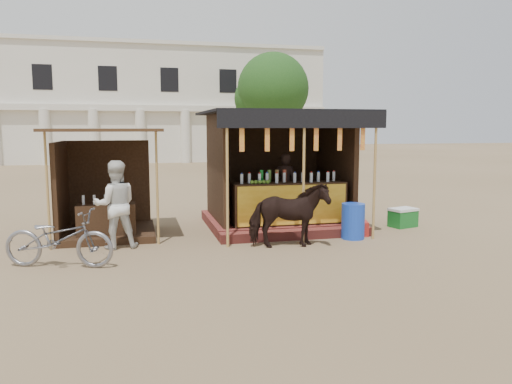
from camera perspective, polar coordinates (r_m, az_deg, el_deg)
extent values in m
plane|color=#846B4C|center=(8.83, 2.46, -8.40)|extent=(120.00, 120.00, 0.00)
cube|color=maroon|center=(12.35, 2.45, -3.32)|extent=(3.40, 2.80, 0.22)
cube|color=maroon|center=(10.90, 4.70, -4.83)|extent=(3.40, 0.35, 0.20)
cube|color=#392315|center=(11.36, 3.79, -1.28)|extent=(2.60, 0.55, 0.95)
cube|color=#C79017|center=(11.09, 4.22, -1.49)|extent=(2.50, 0.02, 0.88)
cube|color=#392315|center=(13.38, 1.00, 3.38)|extent=(3.00, 0.12, 2.50)
cube|color=#392315|center=(11.85, -4.51, 2.85)|extent=(0.12, 2.50, 2.50)
cube|color=#392315|center=(12.67, 9.03, 3.07)|extent=(0.12, 2.50, 2.50)
cube|color=black|center=(11.95, 2.79, 9.04)|extent=(3.60, 3.60, 0.06)
cube|color=black|center=(10.25, 5.61, 8.29)|extent=(3.60, 0.06, 0.36)
cylinder|color=tan|center=(9.93, -3.30, 1.43)|extent=(0.06, 0.06, 2.75)
cylinder|color=tan|center=(10.33, 5.47, 1.64)|extent=(0.06, 0.06, 2.75)
cylinder|color=tan|center=(10.95, 13.41, 1.80)|extent=(0.06, 0.06, 2.75)
cube|color=red|center=(9.93, -1.62, 6.22)|extent=(0.10, 0.02, 0.55)
cube|color=red|center=(10.05, 1.29, 6.23)|extent=(0.10, 0.02, 0.55)
cube|color=red|center=(10.20, 4.14, 6.23)|extent=(0.10, 0.02, 0.55)
cube|color=red|center=(10.37, 6.89, 6.22)|extent=(0.10, 0.02, 0.55)
cube|color=red|center=(10.56, 9.55, 6.19)|extent=(0.10, 0.02, 0.55)
cube|color=red|center=(10.78, 12.11, 6.15)|extent=(0.10, 0.02, 0.55)
imported|color=black|center=(12.38, 3.32, 0.85)|extent=(0.66, 0.55, 1.56)
cube|color=#392315|center=(11.62, -16.51, -4.48)|extent=(2.00, 2.00, 0.15)
cube|color=#392315|center=(12.41, -16.45, 0.82)|extent=(1.90, 0.10, 2.10)
cube|color=#392315|center=(11.56, -21.39, 0.15)|extent=(0.10, 1.90, 2.10)
cube|color=#472D19|center=(11.29, -16.96, 6.80)|extent=(2.40, 2.40, 0.06)
cylinder|color=tan|center=(10.53, -22.72, 0.12)|extent=(0.05, 0.05, 2.35)
cylinder|color=tan|center=(10.40, -11.23, 0.46)|extent=(0.05, 0.05, 2.35)
cube|color=#392315|center=(11.07, -16.70, -3.35)|extent=(1.20, 0.50, 0.80)
imported|color=black|center=(9.99, 3.77, -2.67)|extent=(1.62, 0.84, 1.32)
imported|color=gray|center=(9.27, -21.60, -4.96)|extent=(2.03, 1.21, 1.01)
imported|color=silver|center=(10.29, -15.78, -1.40)|extent=(0.91, 0.74, 1.76)
cylinder|color=blue|center=(11.03, 11.02, -3.29)|extent=(0.62, 0.62, 0.77)
cube|color=#AF241D|center=(11.47, 11.61, -4.06)|extent=(0.51, 0.54, 0.31)
cube|color=#176A24|center=(12.65, 16.44, -2.95)|extent=(0.71, 0.58, 0.40)
cube|color=white|center=(12.62, 16.48, -1.92)|extent=(0.74, 0.60, 0.06)
cube|color=silver|center=(38.20, -13.19, 9.58)|extent=(26.00, 7.00, 8.00)
cube|color=silver|center=(34.59, -13.13, 9.33)|extent=(26.00, 0.50, 0.40)
cube|color=silver|center=(35.13, -13.35, 16.43)|extent=(26.00, 0.30, 0.25)
cylinder|color=silver|center=(35.03, -22.95, 5.81)|extent=(0.70, 0.70, 3.60)
cylinder|color=silver|center=(34.67, -18.03, 6.02)|extent=(0.70, 0.70, 3.60)
cylinder|color=silver|center=(34.57, -13.04, 6.18)|extent=(0.70, 0.70, 3.60)
cylinder|color=silver|center=(34.73, -8.06, 6.31)|extent=(0.70, 0.70, 3.60)
cylinder|color=silver|center=(35.15, -3.15, 6.38)|extent=(0.70, 0.70, 3.60)
cylinder|color=silver|center=(35.81, 1.60, 6.40)|extent=(0.70, 0.70, 3.60)
cylinder|color=silver|center=(36.71, 6.15, 6.39)|extent=(0.70, 0.70, 3.60)
cylinder|color=#382314|center=(31.30, 1.94, 6.63)|extent=(0.50, 0.50, 4.00)
sphere|color=#264F1B|center=(31.39, 1.96, 11.75)|extent=(4.40, 4.40, 4.40)
sphere|color=#264F1B|center=(31.73, 0.25, 10.62)|extent=(2.99, 2.99, 2.99)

